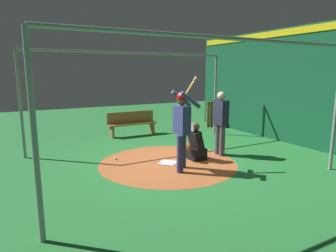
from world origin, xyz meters
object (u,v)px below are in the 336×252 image
(catcher, at_px, (195,145))
(baseball_0, at_px, (116,158))
(umpire, at_px, (221,120))
(bench, at_px, (132,123))
(home_plate, at_px, (168,163))
(batter, at_px, (182,123))
(bat_rack, at_px, (217,115))

(catcher, height_order, baseball_0, catcher)
(umpire, height_order, bench, umpire)
(baseball_0, bearing_deg, bench, -119.55)
(home_plate, distance_m, umpire, 1.88)
(batter, distance_m, bench, 4.21)
(catcher, distance_m, umpire, 1.03)
(catcher, bearing_deg, bench, -84.60)
(bench, distance_m, baseball_0, 3.07)
(baseball_0, bearing_deg, bat_rack, -153.96)
(bat_rack, bearing_deg, batter, 44.18)
(catcher, height_order, umpire, umpire)
(bench, xyz_separation_m, baseball_0, (1.50, 2.65, -0.40))
(bat_rack, bearing_deg, bench, -0.70)
(home_plate, bearing_deg, baseball_0, -39.47)
(home_plate, xyz_separation_m, umpire, (-1.61, 0.02, 0.97))
(home_plate, distance_m, bat_rack, 5.52)
(home_plate, bearing_deg, bench, -96.90)
(bat_rack, height_order, baseball_0, bat_rack)
(bench, height_order, baseball_0, bench)
(home_plate, relative_size, batter, 0.19)
(catcher, bearing_deg, baseball_0, -27.57)
(batter, xyz_separation_m, baseball_0, (1.11, -1.49, -1.07))
(catcher, bearing_deg, bat_rack, -134.33)
(home_plate, relative_size, umpire, 0.24)
(baseball_0, bearing_deg, catcher, 152.43)
(catcher, relative_size, baseball_0, 13.37)
(batter, bearing_deg, home_plate, -86.24)
(batter, bearing_deg, baseball_0, -53.22)
(catcher, distance_m, bat_rack, 4.98)
(bat_rack, xyz_separation_m, baseball_0, (5.32, 2.60, -0.45))
(batter, bearing_deg, bat_rack, -135.82)
(umpire, bearing_deg, bat_rack, -126.99)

